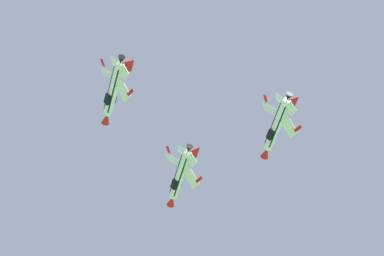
{
  "coord_description": "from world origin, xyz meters",
  "views": [
    {
      "loc": [
        -1.6,
        -3.54,
        1.83
      ],
      "look_at": [
        -29.19,
        100.09,
        136.6
      ],
      "focal_mm": 84.42,
      "sensor_mm": 36.0,
      "label": 1
    }
  ],
  "objects": [
    {
      "name": "fighter_jet_lead",
      "position": [
        -34.08,
        109.27,
        134.24
      ],
      "size": [
        9.84,
        14.58,
        7.64
      ],
      "rotation": [
        0.0,
        0.85,
        0.51
      ],
      "color": "white"
    },
    {
      "name": "fighter_jet_left_wing",
      "position": [
        -41.41,
        88.81,
        138.2
      ],
      "size": [
        9.95,
        14.58,
        8.05
      ],
      "rotation": [
        0.0,
        0.91,
        0.51
      ],
      "color": "white"
    },
    {
      "name": "fighter_jet_right_wing",
      "position": [
        -13.42,
        103.68,
        136.54
      ],
      "size": [
        9.94,
        14.58,
        8.0
      ],
      "rotation": [
        0.0,
        0.91,
        0.51
      ],
      "color": "white"
    }
  ]
}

